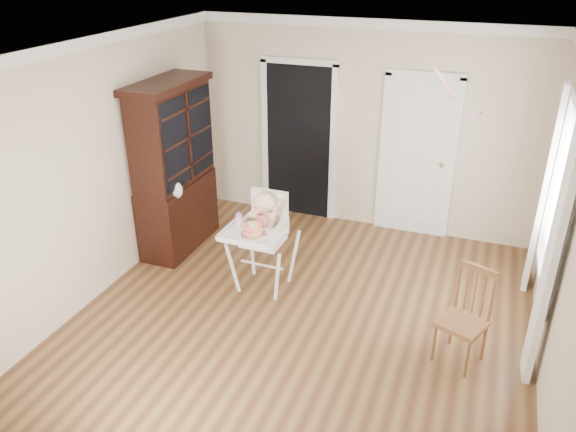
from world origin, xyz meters
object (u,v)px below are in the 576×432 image
at_px(china_cabinet, 175,168).
at_px(high_chair, 263,231).
at_px(dining_chair, 464,319).
at_px(cake, 253,229).
at_px(sippy_cup, 239,220).

bearing_deg(china_cabinet, high_chair, -21.33).
xyz_separation_m(china_cabinet, dining_chair, (3.55, -1.03, -0.62)).
bearing_deg(china_cabinet, cake, -29.87).
bearing_deg(china_cabinet, dining_chair, -16.13).
xyz_separation_m(high_chair, cake, (-0.00, -0.25, 0.15)).
relative_size(high_chair, china_cabinet, 0.54).
bearing_deg(cake, dining_chair, -6.19).
bearing_deg(high_chair, cake, -89.38).
height_order(cake, china_cabinet, china_cabinet).
bearing_deg(sippy_cup, high_chair, 30.36).
bearing_deg(high_chair, sippy_cup, -148.30).
bearing_deg(cake, high_chair, 89.28).
relative_size(high_chair, dining_chair, 1.21).
relative_size(sippy_cup, china_cabinet, 0.08).
distance_m(high_chair, cake, 0.29).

